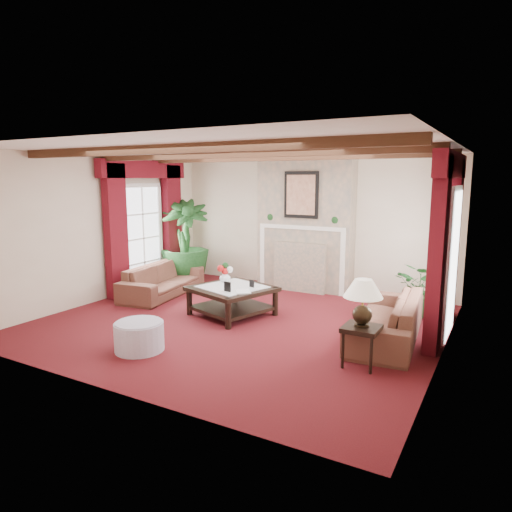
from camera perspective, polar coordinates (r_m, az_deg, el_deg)
The scene contains 23 objects.
floor at distance 7.39m, azimuth -1.91°, elevation -8.23°, with size 6.00×6.00×0.00m, color #440C11.
ceiling at distance 7.05m, azimuth -2.03°, elevation 13.15°, with size 6.00×6.00×0.00m, color white.
back_wall at distance 9.54m, azimuth 6.63°, elevation 4.07°, with size 6.00×0.02×2.70m, color beige.
left_wall at distance 9.01m, azimuth -18.56°, elevation 3.31°, with size 0.02×5.50×2.70m, color beige.
right_wall at distance 6.12m, azimuth 22.84°, elevation 0.24°, with size 0.02×5.50×2.70m, color beige.
ceiling_beams at distance 7.04m, azimuth -2.03°, elevation 12.67°, with size 6.00×3.00×0.12m, color #381E12, non-canonical shape.
fireplace at distance 9.32m, azimuth 6.31°, elevation 12.26°, with size 2.00×0.52×2.70m, color tan, non-canonical shape.
french_door_left at distance 9.64m, azimuth -14.26°, elevation 8.55°, with size 0.10×1.10×2.16m, color white, non-canonical shape.
french_door_right at distance 7.05m, azimuth 23.96°, elevation 7.70°, with size 0.10×1.10×2.16m, color white, non-canonical shape.
curtains_left at distance 9.57m, azimuth -13.88°, elevation 11.07°, with size 0.20×2.40×2.55m, color #4C0A11, non-canonical shape.
curtains_right at distance 7.07m, azimuth 23.29°, elevation 11.16°, with size 0.20×2.40×2.55m, color #4C0A11, non-canonical shape.
sofa_left at distance 9.15m, azimuth -11.61°, elevation -2.34°, with size 0.90×2.10×0.80m, color black.
sofa_right at distance 6.78m, azimuth 16.06°, elevation -6.57°, with size 0.83×2.19×0.84m, color black.
potted_palm at distance 10.08m, azimuth -8.81°, elevation -0.48°, with size 2.00×2.03×1.02m, color black.
small_plant at distance 8.09m, azimuth 19.94°, elevation -4.67°, with size 1.17×1.19×0.70m, color black.
coffee_table at distance 7.70m, azimuth -3.00°, elevation -5.64°, with size 1.17×1.17×0.48m, color black, non-canonical shape.
side_table at distance 5.81m, azimuth 12.98°, elevation -10.92°, with size 0.43×0.43×0.51m, color black, non-canonical shape.
ottoman at distance 6.37m, azimuth -14.39°, elevation -9.72°, with size 0.65×0.65×0.38m, color #8E8B9E.
table_lamp at distance 5.64m, azimuth 13.20°, elevation -5.65°, with size 0.47×0.47×0.60m, color black, non-canonical shape.
flower_vase at distance 7.98m, azimuth -3.89°, elevation -2.61°, with size 0.22×0.22×0.19m, color silver.
book at distance 7.23m, azimuth -2.56°, elevation -3.41°, with size 0.20×0.16×0.31m, color black.
photo_frame_a at distance 7.28m, azimuth -3.59°, elevation -3.90°, with size 0.13×0.02×0.17m, color black, non-canonical shape.
photo_frame_b at distance 7.57m, azimuth -0.53°, elevation -3.51°, with size 0.10×0.02×0.13m, color black, non-canonical shape.
Camera 1 is at (3.64, -6.02, 2.28)m, focal length 32.00 mm.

